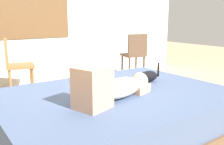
{
  "coord_description": "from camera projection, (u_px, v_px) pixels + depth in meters",
  "views": [
    {
      "loc": [
        -1.42,
        -2.0,
        1.14
      ],
      "look_at": [
        0.08,
        0.12,
        0.58
      ],
      "focal_mm": 40.37,
      "sensor_mm": 36.0,
      "label": 1
    }
  ],
  "objects": [
    {
      "name": "person_lying",
      "position": [
        114.0,
        87.0,
        2.24
      ],
      "size": [
        0.93,
        0.49,
        0.34
      ],
      "color": "silver",
      "rests_on": "bed"
    },
    {
      "name": "cat",
      "position": [
        146.0,
        77.0,
        2.84
      ],
      "size": [
        0.36,
        0.14,
        0.21
      ],
      "color": "black",
      "rests_on": "bed"
    },
    {
      "name": "chair_by_desk",
      "position": [
        15.0,
        63.0,
        3.62
      ],
      "size": [
        0.45,
        0.45,
        0.86
      ],
      "color": "brown",
      "rests_on": "ground"
    },
    {
      "name": "bed",
      "position": [
        115.0,
        113.0,
        2.52
      ],
      "size": [
        2.26,
        1.69,
        0.43
      ],
      "color": "brown",
      "rests_on": "ground"
    },
    {
      "name": "chair_spare",
      "position": [
        135.0,
        53.0,
        4.66
      ],
      "size": [
        0.45,
        0.45,
        0.86
      ],
      "color": "#4C3828",
      "rests_on": "ground"
    },
    {
      "name": "ground_plane",
      "position": [
        113.0,
        129.0,
        2.64
      ],
      "size": [
        16.0,
        16.0,
        0.0
      ],
      "primitive_type": "plane",
      "color": "tan"
    }
  ]
}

